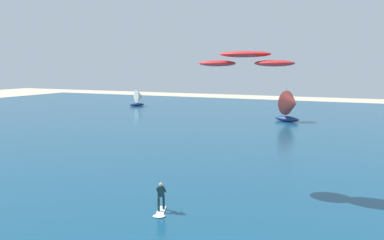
% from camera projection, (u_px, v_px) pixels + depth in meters
% --- Properties ---
extents(ocean, '(160.00, 90.00, 0.10)m').
position_uv_depth(ocean, '(301.00, 130.00, 55.07)').
color(ocean, navy).
rests_on(ocean, ground).
extents(kitesurfer, '(1.25, 2.02, 1.67)m').
position_uv_depth(kitesurfer, '(161.00, 202.00, 24.16)').
color(kitesurfer, white).
rests_on(kitesurfer, ocean).
extents(kite, '(6.83, 2.64, 1.02)m').
position_uv_depth(kite, '(245.00, 60.00, 28.12)').
color(kite, red).
extents(sailboat_leading, '(3.23, 3.41, 3.79)m').
position_uv_depth(sailboat_leading, '(139.00, 97.00, 86.28)').
color(sailboat_leading, navy).
rests_on(sailboat_leading, ocean).
extents(sailboat_mid_left, '(4.60, 4.10, 5.14)m').
position_uv_depth(sailboat_mid_left, '(290.00, 106.00, 62.12)').
color(sailboat_mid_left, navy).
rests_on(sailboat_mid_left, ocean).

